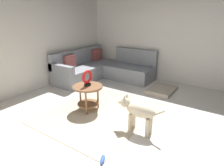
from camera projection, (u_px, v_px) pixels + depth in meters
The scene contains 11 objects.
ground_plane at pixel (125, 128), 3.58m from camera, with size 6.00×6.00×0.10m, color silver.
wall_back at pixel (20, 39), 4.68m from camera, with size 6.00×0.12×2.70m, color silver.
wall_right at pixel (182, 35), 5.40m from camera, with size 0.12×6.00×2.70m, color silver.
area_rug at pixel (100, 112), 4.05m from camera, with size 2.30×1.90×0.01m, color #BCAD93.
sectional_couch at pixel (102, 69), 6.09m from camera, with size 2.20×2.25×0.88m.
side_table at pixel (88, 91), 4.02m from camera, with size 0.60×0.60×0.54m.
torus_sculpture at pixel (87, 78), 3.92m from camera, with size 0.28×0.08×0.33m.
dog_bed_mat at pixel (162, 90), 5.13m from camera, with size 0.80×0.60×0.09m, color #B2A38E.
dog at pixel (138, 111), 3.29m from camera, with size 0.24×0.85×0.63m.
dog_toy_rope at pixel (148, 120), 3.70m from camera, with size 0.05×0.05×0.20m, color red.
dog_toy_bone at pixel (103, 159), 2.71m from camera, with size 0.18×0.06×0.06m, color blue.
Camera 1 is at (-2.70, -1.56, 1.91)m, focal length 31.78 mm.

